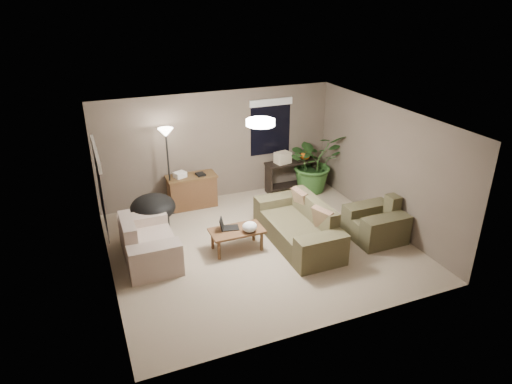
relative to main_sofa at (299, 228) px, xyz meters
name	(u,v)px	position (x,y,z in m)	size (l,w,h in m)	color
room_shell	(260,186)	(-0.77, 0.14, 0.96)	(5.50, 5.50, 5.50)	tan
main_sofa	(299,228)	(0.00, 0.00, 0.00)	(0.95, 2.20, 0.85)	#443F29
throw_pillows	(312,209)	(0.26, 0.00, 0.36)	(0.36, 1.38, 0.47)	#8C7251
loveseat	(147,244)	(-2.84, 0.49, 0.00)	(0.90, 1.60, 0.85)	beige
armchair	(376,224)	(1.47, -0.43, 0.00)	(0.95, 1.00, 0.85)	brown
coffee_table	(237,233)	(-1.22, 0.18, 0.06)	(1.00, 0.55, 0.42)	brown
laptop	(226,226)	(-1.39, 0.28, 0.19)	(0.42, 0.29, 0.24)	black
plastic_bag	(250,227)	(-1.02, 0.03, 0.22)	(0.28, 0.25, 0.20)	white
desk	(192,191)	(-1.51, 2.33, 0.08)	(1.10, 0.50, 0.75)	brown
desk_papers	(184,175)	(-1.67, 2.32, 0.51)	(0.70, 0.31, 0.12)	silver
console_table	(292,174)	(0.96, 2.29, 0.14)	(1.30, 0.40, 0.75)	black
pumpkin	(305,156)	(1.31, 2.29, 0.55)	(0.23, 0.23, 0.19)	orange
cardboard_box	(283,158)	(0.71, 2.29, 0.59)	(0.35, 0.26, 0.26)	beige
papasan_chair	(153,211)	(-2.53, 1.46, 0.17)	(1.11, 1.11, 0.80)	black
floor_lamp	(167,143)	(-2.01, 2.24, 1.30)	(0.32, 0.32, 1.91)	black
ceiling_fixture	(260,122)	(-0.77, 0.14, 2.15)	(0.50, 0.50, 0.10)	white
houseplant	(314,168)	(1.45, 2.11, 0.28)	(1.31, 1.46, 1.14)	#2D5923
cat_scratching_post	(375,217)	(1.72, -0.05, -0.08)	(0.32, 0.32, 0.50)	tan
window_left	(98,174)	(-3.50, 0.44, 1.49)	(0.05, 1.56, 1.33)	black
window_back	(271,118)	(0.53, 2.62, 1.49)	(1.06, 0.05, 1.33)	black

